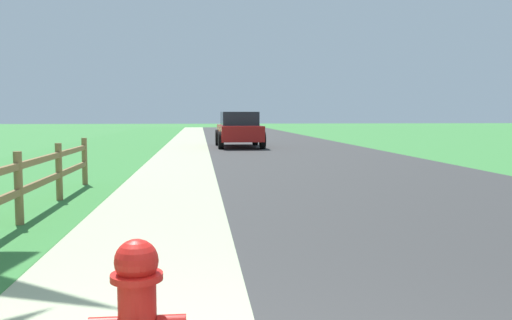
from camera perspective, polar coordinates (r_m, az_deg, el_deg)
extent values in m
plane|color=#397D3A|center=(26.87, -5.21, 1.69)|extent=(120.00, 120.00, 0.00)
cube|color=#333333|center=(29.12, 1.64, 1.96)|extent=(7.00, 66.00, 0.01)
cube|color=#A7B18A|center=(28.98, -11.21, 1.86)|extent=(6.00, 66.00, 0.01)
cube|color=#397D3A|center=(29.16, -14.15, 1.83)|extent=(5.00, 66.00, 0.00)
cylinder|color=red|center=(2.90, -12.52, -11.97)|extent=(0.27, 0.27, 0.03)
sphere|color=red|center=(2.88, -12.55, -10.40)|extent=(0.23, 0.23, 0.23)
cube|color=#A91511|center=(2.86, -12.58, -8.97)|extent=(0.04, 0.04, 0.04)
cylinder|color=olive|center=(7.76, -23.84, -2.78)|extent=(0.11, 0.11, 0.98)
cylinder|color=olive|center=(9.73, -20.14, -1.20)|extent=(0.11, 0.11, 0.98)
cylinder|color=olive|center=(11.73, -17.69, -0.15)|extent=(0.11, 0.11, 0.98)
cube|color=maroon|center=(24.32, -1.81, 2.92)|extent=(1.84, 4.42, 0.66)
cube|color=#1E232B|center=(24.21, -1.80, 4.40)|extent=(1.60, 2.22, 0.60)
cylinder|color=black|center=(23.07, 0.70, 2.13)|extent=(0.23, 0.75, 0.75)
cylinder|color=black|center=(22.91, -3.75, 2.11)|extent=(0.23, 0.75, 0.75)
cylinder|color=black|center=(25.77, -0.09, 2.42)|extent=(0.23, 0.75, 0.75)
cylinder|color=black|center=(25.63, -4.07, 2.39)|extent=(0.23, 0.75, 0.75)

